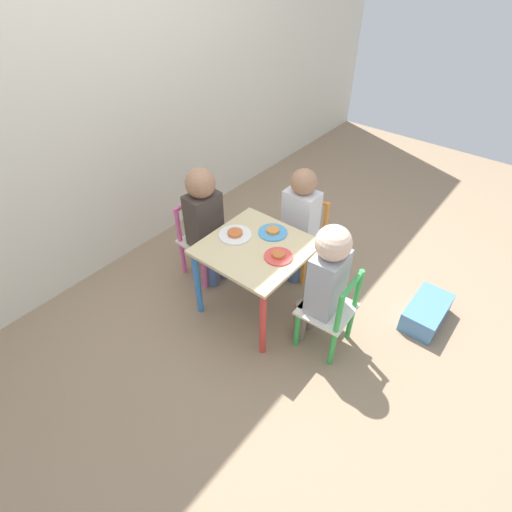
% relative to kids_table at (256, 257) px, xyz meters
% --- Properties ---
extents(ground_plane, '(6.00, 6.00, 0.00)m').
position_rel_kids_table_xyz_m(ground_plane, '(0.00, 0.00, -0.39)').
color(ground_plane, '#8C755B').
extents(house_wall, '(6.00, 0.06, 2.60)m').
position_rel_kids_table_xyz_m(house_wall, '(0.00, 1.06, 0.91)').
color(house_wall, beige).
rests_on(house_wall, ground_plane).
extents(kids_table, '(0.54, 0.54, 0.47)m').
position_rel_kids_table_xyz_m(kids_table, '(0.00, 0.00, 0.00)').
color(kids_table, beige).
rests_on(kids_table, ground_plane).
extents(chair_pink, '(0.28, 0.28, 0.51)m').
position_rel_kids_table_xyz_m(chair_pink, '(0.04, 0.48, -0.15)').
color(chair_pink, silver).
rests_on(chair_pink, ground_plane).
extents(chair_orange, '(0.26, 0.26, 0.51)m').
position_rel_kids_table_xyz_m(chair_orange, '(0.48, -0.00, -0.15)').
color(chair_orange, silver).
rests_on(chair_orange, ground_plane).
extents(chair_green, '(0.27, 0.27, 0.51)m').
position_rel_kids_table_xyz_m(chair_green, '(0.03, -0.48, -0.15)').
color(chair_green, silver).
rests_on(chair_green, ground_plane).
extents(child_back, '(0.21, 0.23, 0.77)m').
position_rel_kids_table_xyz_m(child_back, '(0.03, 0.42, 0.07)').
color(child_back, '#4C608E').
rests_on(child_back, ground_plane).
extents(child_right, '(0.21, 0.20, 0.75)m').
position_rel_kids_table_xyz_m(child_right, '(0.42, -0.00, 0.05)').
color(child_right, '#4C608E').
rests_on(child_right, ground_plane).
extents(child_front, '(0.21, 0.22, 0.77)m').
position_rel_kids_table_xyz_m(child_front, '(0.02, -0.42, 0.08)').
color(child_front, '#7A6B5B').
rests_on(child_front, ground_plane).
extents(plate_back, '(0.19, 0.19, 0.03)m').
position_rel_kids_table_xyz_m(plate_back, '(0.00, 0.15, 0.09)').
color(plate_back, white).
rests_on(plate_back, kids_table).
extents(plate_right, '(0.16, 0.16, 0.03)m').
position_rel_kids_table_xyz_m(plate_right, '(0.15, 0.00, 0.09)').
color(plate_right, '#4C9EE0').
rests_on(plate_right, kids_table).
extents(plate_front, '(0.15, 0.15, 0.03)m').
position_rel_kids_table_xyz_m(plate_front, '(-0.00, -0.15, 0.09)').
color(plate_front, '#E54C47').
rests_on(plate_front, kids_table).
extents(storage_bin, '(0.35, 0.19, 0.13)m').
position_rel_kids_table_xyz_m(storage_bin, '(0.54, -0.84, -0.33)').
color(storage_bin, '#4C7FB7').
rests_on(storage_bin, ground_plane).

